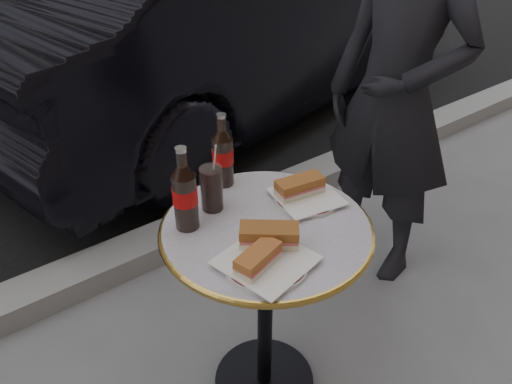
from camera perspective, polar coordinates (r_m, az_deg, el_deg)
ground at (r=1.97m, az=0.93°, el=-20.97°), size 80.00×80.00×0.00m
curb at (r=2.48m, az=-11.90°, el=-6.16°), size 40.00×0.20×0.12m
bistro_table at (r=1.69m, az=1.05°, el=-13.73°), size 0.62×0.62×0.73m
plate_left at (r=1.31m, az=1.15°, el=-8.06°), size 0.23×0.23×0.01m
plate_right at (r=1.55m, az=5.80°, el=-0.73°), size 0.25×0.25×0.01m
sandwich_left_a at (r=1.27m, az=0.24°, el=-7.70°), size 0.15×0.10×0.05m
sandwich_left_b at (r=1.34m, az=1.51°, el=-5.08°), size 0.17×0.16×0.05m
sandwich_right at (r=1.54m, az=5.01°, el=0.56°), size 0.16×0.09×0.05m
cola_bottle_left at (r=1.38m, az=-8.19°, el=0.38°), size 0.08×0.08×0.26m
cola_bottle_right at (r=1.57m, az=-3.84°, el=4.81°), size 0.07×0.07×0.25m
cola_glass at (r=1.48m, az=-5.10°, el=0.41°), size 0.07×0.07×0.14m
parked_car at (r=3.79m, az=-1.22°, el=19.34°), size 2.35×4.35×1.36m
pedestrian at (r=2.10m, az=15.65°, el=10.31°), size 0.48×0.65×1.64m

